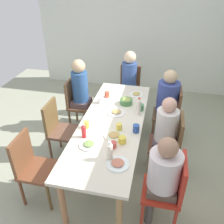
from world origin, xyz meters
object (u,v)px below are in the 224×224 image
(person_1, at_px, (167,99))
(chair_6, at_px, (77,102))
(chair_0, at_px, (59,127))
(cup_0, at_px, (119,127))
(bottle_1, at_px, (110,151))
(plate_0, at_px, (114,135))
(cup_1, at_px, (141,107))
(bottle_2, at_px, (84,131))
(plate_3, at_px, (136,94))
(plate_2, at_px, (116,112))
(bottle_0, at_px, (139,107))
(bowl_0, at_px, (126,101))
(plate_4, at_px, (89,145))
(cup_3, at_px, (101,100))
(person_6, at_px, (81,90))
(plate_1, at_px, (118,164))
(cup_4, at_px, (107,94))
(cup_5, at_px, (136,129))
(person_5, at_px, (129,78))
(cup_2, at_px, (86,125))
(dining_table, at_px, (112,126))
(chair_5, at_px, (129,87))
(chair_2, at_px, (32,165))
(person_3, at_px, (163,174))
(cup_7, at_px, (122,140))
(cup_6, at_px, (113,145))
(person_4, at_px, (165,130))
(chair_4, at_px, (170,142))
(chair_3, at_px, (170,188))
(chair_1, at_px, (171,112))

(person_1, relative_size, chair_6, 1.34)
(chair_0, distance_m, person_1, 1.69)
(cup_0, bearing_deg, bottle_1, 0.54)
(person_1, relative_size, plate_0, 5.01)
(cup_1, relative_size, bottle_2, 0.65)
(plate_3, relative_size, cup_1, 1.80)
(plate_2, distance_m, bottle_0, 0.32)
(plate_2, xyz_separation_m, bowl_0, (-0.29, 0.09, 0.03))
(plate_4, bearing_deg, chair_6, -154.26)
(cup_1, bearing_deg, bottle_1, -10.61)
(cup_3, bearing_deg, bowl_0, 98.05)
(person_6, bearing_deg, bottle_1, 29.01)
(plate_3, bearing_deg, plate_1, 0.40)
(cup_4, distance_m, cup_5, 1.00)
(person_5, bearing_deg, bottle_2, -7.89)
(plate_3, relative_size, bottle_1, 0.93)
(chair_6, distance_m, bottle_2, 1.32)
(plate_0, relative_size, cup_4, 2.14)
(plate_0, xyz_separation_m, cup_2, (-0.10, -0.38, 0.03))
(plate_4, height_order, cup_0, cup_0)
(dining_table, distance_m, chair_6, 1.11)
(chair_5, bearing_deg, plate_0, 2.84)
(chair_2, distance_m, cup_5, 1.31)
(person_3, bearing_deg, cup_7, -127.50)
(cup_4, height_order, bottle_1, bottle_1)
(plate_1, relative_size, cup_6, 2.25)
(chair_2, distance_m, chair_6, 1.55)
(person_5, bearing_deg, cup_1, 17.33)
(cup_1, distance_m, cup_2, 0.85)
(person_6, distance_m, plate_1, 1.80)
(dining_table, relative_size, cup_0, 20.95)
(person_4, xyz_separation_m, plate_3, (-0.82, -0.47, 0.05))
(dining_table, xyz_separation_m, cup_7, (0.40, 0.21, 0.11))
(person_3, bearing_deg, chair_0, -117.61)
(plate_2, xyz_separation_m, bottle_2, (0.62, -0.27, 0.08))
(person_6, height_order, plate_1, person_6)
(person_5, bearing_deg, chair_4, 28.45)
(person_5, bearing_deg, plate_3, 19.23)
(person_5, bearing_deg, cup_2, -10.03)
(cup_4, relative_size, cup_7, 0.90)
(person_4, xyz_separation_m, cup_3, (-0.46, -0.96, 0.08))
(person_3, bearing_deg, cup_2, -120.09)
(chair_2, distance_m, chair_3, 1.57)
(chair_1, relative_size, chair_6, 1.00)
(cup_1, relative_size, cup_6, 1.15)
(chair_2, height_order, plate_0, chair_2)
(chair_0, distance_m, cup_5, 1.17)
(chair_6, bearing_deg, bowl_0, 73.54)
(plate_2, height_order, cup_4, cup_4)
(cup_3, relative_size, cup_5, 1.03)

